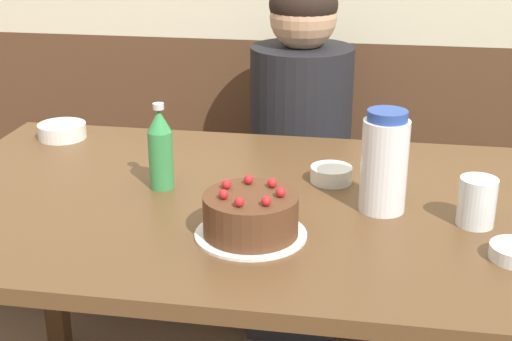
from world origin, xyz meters
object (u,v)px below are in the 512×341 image
bench_seat (286,247)px  person_pale_blue_shirt (300,168)px  glass_water_tall (477,202)px  birthday_cake (251,216)px  water_pitcher (384,163)px  bowl_rice_small (331,174)px  bowl_side_dish (62,131)px  soju_bottle (160,148)px

bench_seat → person_pale_blue_shirt: 0.37m
glass_water_tall → birthday_cake: bearing=-164.0°
water_pitcher → person_pale_blue_shirt: 0.84m
bench_seat → bowl_rice_small: 0.92m
birthday_cake → bowl_rice_small: (0.14, 0.32, -0.03)m
bowl_rice_small → glass_water_tall: size_ratio=0.97×
bowl_rice_small → birthday_cake: bearing=-113.6°
bowl_rice_small → bench_seat: bearing=105.3°
bowl_side_dish → person_pale_blue_shirt: size_ratio=0.11×
bench_seat → water_pitcher: size_ratio=11.39×
glass_water_tall → person_pale_blue_shirt: 0.94m
bench_seat → glass_water_tall: size_ratio=24.85×
glass_water_tall → soju_bottle: bearing=172.9°
bowl_side_dish → glass_water_tall: size_ratio=1.30×
soju_bottle → person_pale_blue_shirt: 0.80m
bench_seat → person_pale_blue_shirt: bearing=-63.2°
bench_seat → water_pitcher: 1.11m
birthday_cake → bowl_side_dish: 0.83m
birthday_cake → soju_bottle: bearing=139.0°
bench_seat → birthday_cake: size_ratio=11.26×
bowl_side_dish → glass_water_tall: (1.10, -0.40, 0.03)m
birthday_cake → soju_bottle: (-0.25, 0.22, 0.05)m
person_pale_blue_shirt → bowl_rice_small: bearing=13.1°
soju_bottle → bowl_rice_small: (0.39, 0.10, -0.08)m
bowl_side_dish → bench_seat: bearing=39.7°
birthday_cake → bowl_rice_small: size_ratio=2.28×
water_pitcher → soju_bottle: (-0.51, 0.04, -0.01)m
bowl_side_dish → person_pale_blue_shirt: bearing=31.1°
water_pitcher → bowl_side_dish: water_pitcher is taller
glass_water_tall → bench_seat: bearing=119.7°
bowl_side_dish → birthday_cake: bearing=-39.5°
water_pitcher → soju_bottle: bearing=175.2°
bench_seat → bowl_rice_small: bowl_rice_small is taller
bowl_side_dish → glass_water_tall: bearing=-19.9°
soju_bottle → glass_water_tall: soju_bottle is taller
water_pitcher → birthday_cake: bearing=-146.0°
birthday_cake → bowl_rice_small: bearing=66.4°
bowl_rice_small → bowl_side_dish: 0.81m
glass_water_tall → water_pitcher: bearing=166.9°
birthday_cake → water_pitcher: bearing=34.0°
bowl_side_dish → water_pitcher: bearing=-21.3°
water_pitcher → person_pale_blue_shirt: size_ratio=0.19×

